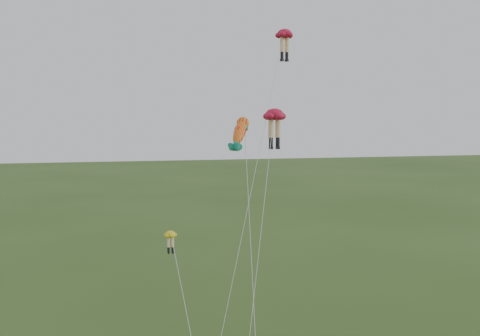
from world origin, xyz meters
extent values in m
ellipsoid|color=#B61230|center=(6.63, 10.04, 21.32)|extent=(1.72, 1.72, 0.70)
cylinder|color=#FACB94|center=(6.42, 9.98, 20.50)|extent=(0.31, 0.31, 1.06)
cylinder|color=black|center=(6.42, 9.98, 19.70)|extent=(0.24, 0.24, 0.53)
cube|color=black|center=(6.42, 9.98, 19.36)|extent=(0.25, 0.35, 0.15)
cylinder|color=#FACB94|center=(6.83, 10.10, 20.50)|extent=(0.31, 0.31, 1.06)
cylinder|color=black|center=(6.83, 10.10, 19.70)|extent=(0.24, 0.24, 0.53)
cube|color=black|center=(6.83, 10.10, 19.36)|extent=(0.25, 0.35, 0.15)
cylinder|color=silver|center=(3.04, 5.01, 10.94)|extent=(7.21, 10.10, 21.45)
ellipsoid|color=#B61230|center=(5.01, 6.91, 15.34)|extent=(1.74, 1.74, 0.82)
cylinder|color=#FACB94|center=(4.76, 6.90, 14.37)|extent=(0.37, 0.37, 1.26)
cylinder|color=black|center=(4.76, 6.90, 13.43)|extent=(0.29, 0.29, 0.63)
cube|color=black|center=(4.76, 6.90, 13.02)|extent=(0.23, 0.38, 0.18)
cylinder|color=#FACB94|center=(5.26, 6.93, 14.37)|extent=(0.37, 0.37, 1.26)
cylinder|color=black|center=(5.26, 6.93, 13.43)|extent=(0.29, 0.29, 0.63)
cube|color=black|center=(5.26, 6.93, 13.02)|extent=(0.23, 0.38, 0.18)
cylinder|color=silver|center=(2.96, 2.58, 7.98)|extent=(4.14, 8.70, 15.54)
ellipsoid|color=yellow|center=(-2.66, 1.88, 8.39)|extent=(0.81, 0.81, 0.39)
cylinder|color=#FACB94|center=(-2.78, 1.88, 7.92)|extent=(0.18, 0.18, 0.60)
cylinder|color=black|center=(-2.78, 1.88, 7.47)|extent=(0.14, 0.14, 0.30)
cube|color=black|center=(-2.78, 1.88, 7.28)|extent=(0.10, 0.18, 0.09)
cylinder|color=#FACB94|center=(-2.54, 1.89, 7.92)|extent=(0.18, 0.18, 0.60)
cylinder|color=black|center=(-2.54, 1.89, 7.47)|extent=(0.14, 0.14, 0.30)
cube|color=black|center=(-2.54, 1.89, 7.28)|extent=(0.10, 0.18, 0.09)
cylinder|color=silver|center=(-2.04, -1.20, 4.40)|extent=(1.28, 6.20, 8.38)
ellipsoid|color=orange|center=(2.45, 6.32, 14.22)|extent=(2.03, 2.69, 2.34)
sphere|color=orange|center=(2.45, 6.32, 14.22)|extent=(1.40, 1.54, 1.27)
cone|color=#137E66|center=(2.45, 6.32, 14.22)|extent=(1.18, 1.37, 1.22)
cone|color=#137E66|center=(2.45, 6.32, 14.22)|extent=(1.18, 1.37, 1.22)
cone|color=#137E66|center=(2.45, 6.32, 14.22)|extent=(0.67, 0.77, 0.68)
cone|color=#137E66|center=(2.45, 6.32, 14.22)|extent=(0.67, 0.77, 0.68)
cone|color=red|center=(2.45, 6.32, 14.22)|extent=(0.70, 0.79, 0.67)
cylinder|color=silver|center=(1.95, 1.65, 7.22)|extent=(1.03, 9.37, 14.02)
camera|label=1|loc=(-5.09, -28.86, 15.34)|focal=40.00mm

